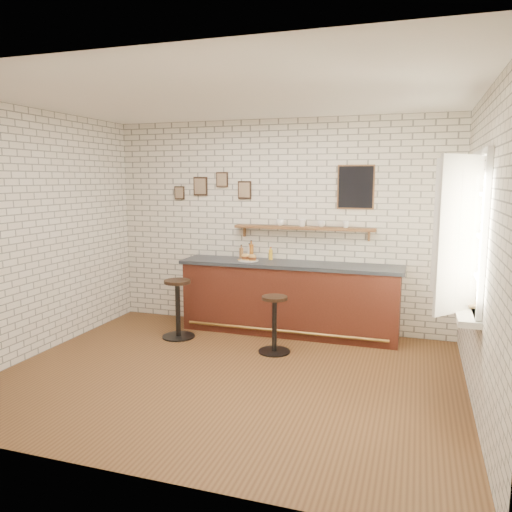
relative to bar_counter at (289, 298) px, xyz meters
The scene contains 21 objects.
ground 1.79m from the bar_counter, 98.60° to the right, with size 5.00×5.00×0.00m, color brown.
bar_counter is the anchor object (origin of this frame).
sandwich_plate 0.78m from the bar_counter, behind, with size 0.28×0.28×0.01m, color white.
ciabatta_sandwich 0.81m from the bar_counter, behind, with size 0.27×0.20×0.08m.
potato_chips 0.80m from the bar_counter, behind, with size 0.27×0.18×0.00m.
bitters_bottle_brown 0.99m from the bar_counter, 167.11° to the left, with size 0.06×0.06×0.20m.
bitters_bottle_white 0.90m from the bar_counter, 164.77° to the left, with size 0.06×0.06×0.22m.
bitters_bottle_amber 0.89m from the bar_counter, 164.06° to the left, with size 0.06×0.06×0.27m.
condiment_bottle_yellow 0.69m from the bar_counter, 151.47° to the left, with size 0.06×0.06×0.18m.
bar_stool_left 1.55m from the bar_counter, 154.80° to the right, with size 0.45×0.45×0.80m.
bar_stool_right 0.84m from the bar_counter, 88.50° to the right, with size 0.40×0.40×0.72m.
wall_shelf 1.00m from the bar_counter, 54.76° to the left, with size 2.00×0.18×0.18m.
shelf_cup_a 1.08m from the bar_counter, 133.72° to the left, with size 0.11×0.11×0.09m, color white.
shelf_cup_b 1.07m from the bar_counter, 57.86° to the left, with size 0.11×0.11×0.10m, color white.
shelf_cup_c 1.13m from the bar_counter, 26.87° to the left, with size 0.11×0.11×0.09m, color white.
shelf_cup_d 1.29m from the bar_counter, 15.30° to the left, with size 0.10×0.10×0.09m, color white.
back_wall_decor 1.57m from the bar_counter, 96.22° to the left, with size 2.96×0.02×0.56m.
window_sill 2.59m from the bar_counter, 33.14° to the right, with size 0.20×1.35×0.06m.
casement_window 2.77m from the bar_counter, 33.67° to the right, with size 0.40×1.30×1.56m.
book_lower 2.63m from the bar_counter, 35.04° to the right, with size 0.19×0.25×0.02m, color tan.
book_upper 2.64m from the bar_counter, 35.17° to the right, with size 0.16×0.22×0.02m, color tan.
Camera 1 is at (1.92, -4.93, 2.16)m, focal length 35.00 mm.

